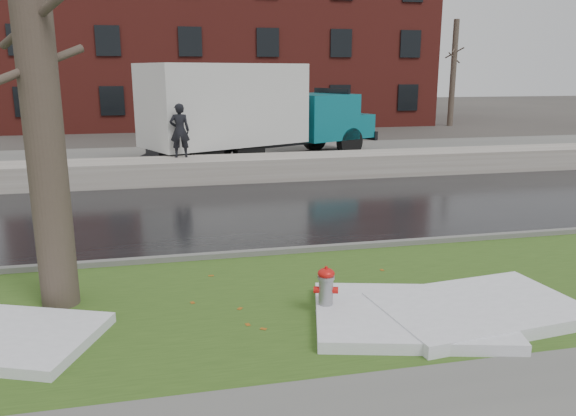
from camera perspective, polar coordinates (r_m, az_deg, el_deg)
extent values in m
plane|color=#47423D|center=(9.84, -0.55, -6.73)|extent=(120.00, 120.00, 0.00)
cube|color=#2F4C19|center=(8.70, 1.17, -9.43)|extent=(60.00, 4.50, 0.04)
cube|color=black|center=(14.07, -4.34, -0.35)|extent=(60.00, 7.00, 0.03)
cube|color=slate|center=(22.36, -7.48, 4.87)|extent=(60.00, 9.00, 0.03)
cube|color=slate|center=(10.74, -1.66, -4.54)|extent=(60.00, 0.15, 0.14)
cube|color=#ADA89F|center=(18.08, -6.28, 3.94)|extent=(60.00, 1.60, 0.75)
cube|color=maroon|center=(39.24, -7.03, 15.99)|extent=(26.00, 12.00, 10.00)
cylinder|color=brown|center=(35.25, -19.65, 12.72)|extent=(0.36, 0.36, 6.50)
cylinder|color=brown|center=(35.26, -19.78, 14.26)|extent=(0.84, 1.62, 0.73)
cylinder|color=brown|center=(35.29, -19.90, 15.72)|extent=(1.08, 1.26, 0.66)
cylinder|color=brown|center=(35.25, -19.70, 13.29)|extent=(1.40, 0.61, 0.63)
cylinder|color=brown|center=(37.55, 16.43, 12.97)|extent=(0.36, 0.36, 6.50)
cylinder|color=brown|center=(37.56, 16.53, 14.42)|extent=(0.84, 1.62, 0.73)
cylinder|color=brown|center=(37.59, 16.63, 15.79)|extent=(1.08, 1.26, 0.66)
cylinder|color=brown|center=(37.55, 16.47, 13.51)|extent=(1.40, 0.61, 0.63)
cylinder|color=gray|center=(8.10, 3.86, -8.72)|extent=(0.26, 0.26, 0.63)
ellipsoid|color=red|center=(7.98, 3.90, -6.64)|extent=(0.30, 0.30, 0.14)
cylinder|color=red|center=(7.95, 3.91, -6.10)|extent=(0.06, 0.06, 0.04)
cylinder|color=red|center=(8.07, 2.94, -8.29)|extent=(0.11, 0.12, 0.10)
cylinder|color=red|center=(8.07, 4.80, -8.32)|extent=(0.11, 0.12, 0.10)
cylinder|color=gray|center=(8.19, 3.87, -7.97)|extent=(0.15, 0.12, 0.13)
cylinder|color=brown|center=(8.56, -24.09, 12.42)|extent=(0.67, 0.67, 6.75)
cylinder|color=brown|center=(8.59, -24.55, 16.91)|extent=(1.19, 1.33, 0.70)
cylinder|color=brown|center=(8.57, -24.15, 13.06)|extent=(1.20, 0.92, 0.60)
cube|color=black|center=(21.72, -3.22, 6.51)|extent=(8.21, 4.54, 0.24)
cube|color=silver|center=(20.83, -6.50, 10.41)|extent=(6.36, 4.83, 2.88)
cube|color=#0D6C79|center=(23.45, 3.01, 9.28)|extent=(3.30, 3.35, 1.82)
cube|color=#0D6C79|center=(24.51, 5.80, 8.43)|extent=(2.15, 2.67, 0.96)
cube|color=black|center=(23.89, 4.43, 10.89)|extent=(0.97, 1.98, 0.96)
cube|color=black|center=(19.49, -15.31, 4.17)|extent=(2.20, 1.93, 0.72)
cylinder|color=black|center=(23.25, 6.29, 6.67)|extent=(1.20, 0.78, 1.18)
cylinder|color=black|center=(24.92, 2.73, 7.21)|extent=(1.20, 0.78, 1.18)
cylinder|color=black|center=(20.22, -3.96, 5.65)|extent=(1.20, 0.78, 1.18)
cylinder|color=black|center=(22.12, -7.17, 6.28)|extent=(1.20, 0.78, 1.18)
cylinder|color=black|center=(19.35, -8.21, 5.17)|extent=(1.20, 0.78, 1.18)
cylinder|color=black|center=(21.32, -11.16, 5.85)|extent=(1.20, 0.78, 1.18)
imported|color=black|center=(18.20, -10.94, 7.74)|extent=(0.62, 0.41, 1.70)
cube|color=white|center=(8.16, 12.23, -10.62)|extent=(3.01, 2.58, 0.16)
cube|color=white|center=(8.24, -26.62, -11.68)|extent=(2.63, 2.30, 0.14)
cube|color=white|center=(8.60, 18.76, -9.69)|extent=(2.99, 2.11, 0.18)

